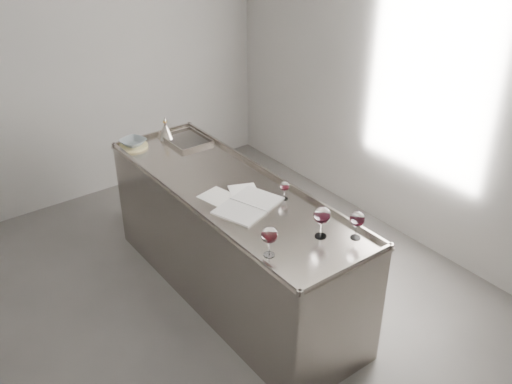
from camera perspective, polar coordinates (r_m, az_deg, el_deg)
room_shell at (r=3.46m, az=-6.68°, el=2.52°), size 4.54×5.04×2.84m
counter at (r=4.38m, az=-2.39°, el=-5.07°), size 0.77×2.42×0.97m
wine_glass_left at (r=3.37m, az=1.35°, el=-4.39°), size 0.10×0.10×0.20m
wine_glass_middle at (r=3.56m, az=6.61°, el=-2.39°), size 0.11×0.11×0.21m
wine_glass_right at (r=3.59m, az=10.09°, el=-2.75°), size 0.10×0.10×0.19m
wine_glass_small at (r=3.97m, az=2.87°, el=0.52°), size 0.07×0.07×0.13m
notebook at (r=3.92m, az=-0.78°, el=-1.35°), size 0.53×0.44×0.02m
loose_paper_top at (r=4.03m, az=-3.52°, el=-0.60°), size 0.27×0.33×0.00m
loose_paper_under at (r=4.07m, az=-1.14°, el=-0.14°), size 0.29×0.34×0.00m
trivet at (r=4.88m, az=-12.15°, el=4.51°), size 0.30×0.30×0.02m
ceramic_bowl at (r=4.86m, az=-12.20°, el=4.88°), size 0.25×0.25×0.05m
wine_funnel at (r=4.98m, az=-9.01°, el=5.99°), size 0.13×0.13×0.20m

